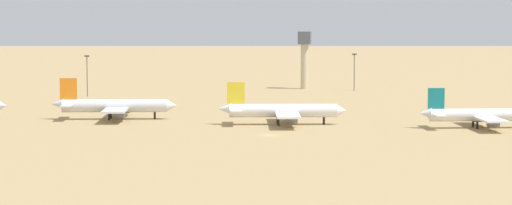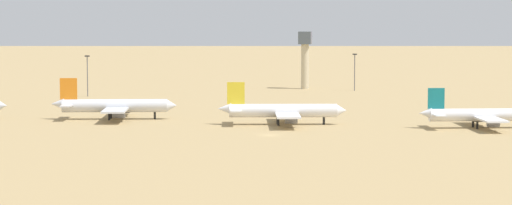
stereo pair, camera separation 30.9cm
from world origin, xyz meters
name	(u,v)px [view 1 (the left image)]	position (x,y,z in m)	size (l,w,h in m)	color
ground	(270,135)	(0.00, 0.00, 0.00)	(4000.00, 4000.00, 0.00)	tan
ridge_far_west	(45,13)	(-492.23, 1114.86, 36.71)	(239.56, 180.51, 73.43)	slate
ridge_west	(415,11)	(41.29, 1035.15, 38.23)	(301.06, 224.54, 76.45)	slate
parked_jet_orange_2	(114,106)	(-49.87, 30.21, 3.92)	(36.08, 30.83, 11.97)	silver
parked_jet_yellow_3	(282,111)	(-0.14, 24.04, 3.84)	(35.38, 30.18, 11.72)	white
parked_jet_teal_4	(479,115)	(52.64, 23.86, 3.52)	(32.34, 27.69, 10.75)	white
control_tower	(305,54)	(-8.30, 158.53, 14.24)	(5.20, 5.20, 23.59)	#C6B793
light_pole_west	(87,73)	(-84.10, 107.34, 8.85)	(1.80, 0.50, 15.29)	#59595E
light_pole_east	(354,69)	(12.55, 150.81, 8.66)	(1.80, 0.50, 14.93)	#59595E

